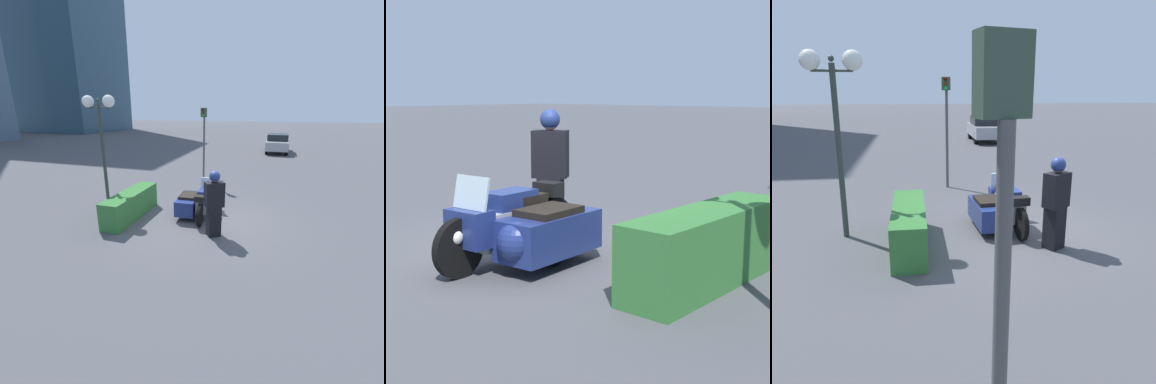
# 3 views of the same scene
# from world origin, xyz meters

# --- Properties ---
(ground_plane) EXTENTS (160.00, 160.00, 0.00)m
(ground_plane) POSITION_xyz_m (0.00, 0.00, 0.00)
(ground_plane) COLOR #4C4C51
(police_motorcycle) EXTENTS (2.44, 1.15, 1.18)m
(police_motorcycle) POSITION_xyz_m (0.56, 0.47, 0.48)
(police_motorcycle) COLOR black
(police_motorcycle) RESTS_ON ground
(officer_rider) EXTENTS (0.54, 0.60, 1.90)m
(officer_rider) POSITION_xyz_m (-0.82, -0.43, 1.00)
(officer_rider) COLOR black
(officer_rider) RESTS_ON ground
(hedge_bush_curbside) EXTENTS (2.64, 0.66, 0.86)m
(hedge_bush_curbside) POSITION_xyz_m (-0.32, 2.51, 0.43)
(hedge_bush_curbside) COLOR #337033
(hedge_bush_curbside) RESTS_ON ground
(twin_lamp_post) EXTENTS (0.40, 1.22, 3.93)m
(twin_lamp_post) POSITION_xyz_m (0.39, 3.91, 3.19)
(twin_lamp_post) COLOR #2D3833
(twin_lamp_post) RESTS_ON ground
(traffic_light_near) EXTENTS (0.23, 0.29, 3.54)m
(traffic_light_near) POSITION_xyz_m (4.42, 1.27, 2.32)
(traffic_light_near) COLOR #4C4C4C
(traffic_light_near) RESTS_ON ground
(parked_car_background) EXTENTS (4.13, 1.80, 1.54)m
(parked_car_background) POSITION_xyz_m (15.71, -2.17, 0.81)
(parked_car_background) COLOR #9E9EA3
(parked_car_background) RESTS_ON ground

